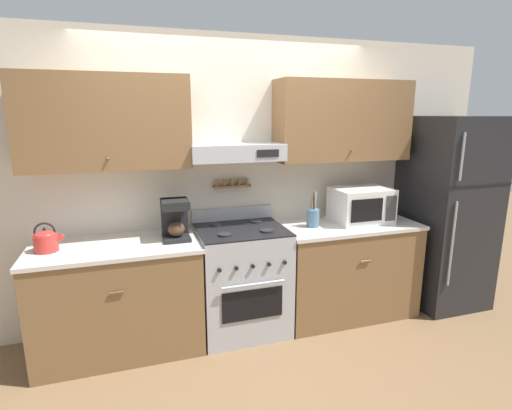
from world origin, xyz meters
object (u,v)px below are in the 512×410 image
tea_kettle (46,240)px  microwave (361,205)px  coffee_maker (175,219)px  utensil_crock (313,217)px  stove_range (242,279)px  refrigerator (446,212)px

tea_kettle → microwave: bearing=0.4°
coffee_maker → utensil_crock: coffee_maker is taller
stove_range → microwave: (1.16, 0.01, 0.58)m
refrigerator → utensil_crock: bearing=178.2°
coffee_maker → tea_kettle: bearing=-178.1°
microwave → refrigerator: bearing=-3.9°
microwave → coffee_maker: bearing=179.6°
stove_range → refrigerator: 2.15m
utensil_crock → tea_kettle: bearing=-180.0°
tea_kettle → coffee_maker: bearing=1.9°
microwave → tea_kettle: bearing=-179.6°
refrigerator → tea_kettle: size_ratio=8.44×
coffee_maker → utensil_crock: 1.21m
coffee_maker → microwave: 1.71m
stove_range → coffee_maker: bearing=177.5°
microwave → utensil_crock: 0.50m
refrigerator → utensil_crock: 1.43m
refrigerator → coffee_maker: size_ratio=5.72×
coffee_maker → utensil_crock: (1.21, -0.03, -0.08)m
microwave → stove_range: bearing=-179.5°
stove_range → tea_kettle: (-1.49, -0.01, 0.51)m
coffee_maker → stove_range: bearing=-2.5°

